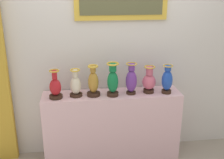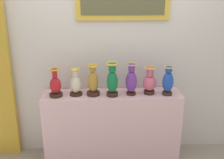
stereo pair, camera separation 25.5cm
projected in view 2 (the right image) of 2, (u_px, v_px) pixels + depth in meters
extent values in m
plane|color=gray|center=(112.00, 155.00, 3.56)|extent=(9.76, 9.76, 0.00)
cube|color=beige|center=(112.00, 126.00, 3.42)|extent=(1.65, 0.37, 0.87)
cube|color=silver|center=(111.00, 30.00, 3.27)|extent=(3.76, 0.10, 3.17)
cylinder|color=#382319|center=(56.00, 95.00, 3.19)|extent=(0.15, 0.15, 0.04)
ellipsoid|color=red|center=(55.00, 85.00, 3.15)|extent=(0.13, 0.13, 0.19)
cylinder|color=red|center=(55.00, 73.00, 3.11)|extent=(0.06, 0.06, 0.10)
torus|color=gold|center=(54.00, 69.00, 3.09)|extent=(0.12, 0.12, 0.02)
cylinder|color=#382319|center=(76.00, 94.00, 3.23)|extent=(0.15, 0.15, 0.03)
ellipsoid|color=beige|center=(76.00, 84.00, 3.19)|extent=(0.12, 0.12, 0.21)
cylinder|color=beige|center=(75.00, 73.00, 3.14)|extent=(0.06, 0.06, 0.08)
torus|color=gold|center=(75.00, 69.00, 3.13)|extent=(0.12, 0.12, 0.02)
cylinder|color=#382319|center=(93.00, 93.00, 3.23)|extent=(0.16, 0.16, 0.04)
ellipsoid|color=#B27F2D|center=(93.00, 82.00, 3.18)|extent=(0.12, 0.12, 0.25)
cylinder|color=#B27F2D|center=(93.00, 69.00, 3.13)|extent=(0.06, 0.06, 0.07)
torus|color=gold|center=(93.00, 66.00, 3.11)|extent=(0.12, 0.12, 0.02)
cylinder|color=#382319|center=(112.00, 94.00, 3.20)|extent=(0.13, 0.13, 0.04)
ellipsoid|color=#14723D|center=(112.00, 82.00, 3.16)|extent=(0.13, 0.13, 0.26)
cylinder|color=#14723D|center=(112.00, 68.00, 3.10)|extent=(0.08, 0.08, 0.09)
torus|color=gold|center=(112.00, 64.00, 3.08)|extent=(0.14, 0.14, 0.02)
cylinder|color=#382319|center=(131.00, 93.00, 3.24)|extent=(0.11, 0.11, 0.03)
ellipsoid|color=#6B3393|center=(131.00, 82.00, 3.20)|extent=(0.13, 0.13, 0.26)
cylinder|color=#6B3393|center=(132.00, 68.00, 3.14)|extent=(0.08, 0.08, 0.08)
torus|color=gold|center=(132.00, 64.00, 3.13)|extent=(0.13, 0.13, 0.01)
cylinder|color=#382319|center=(149.00, 92.00, 3.27)|extent=(0.13, 0.13, 0.04)
ellipsoid|color=#CC5972|center=(150.00, 83.00, 3.23)|extent=(0.16, 0.16, 0.18)
cylinder|color=#CC5972|center=(150.00, 72.00, 3.18)|extent=(0.08, 0.08, 0.10)
torus|color=gold|center=(150.00, 68.00, 3.17)|extent=(0.13, 0.13, 0.02)
cylinder|color=#382319|center=(167.00, 93.00, 3.24)|extent=(0.11, 0.11, 0.04)
ellipsoid|color=#1E47B2|center=(168.00, 82.00, 3.19)|extent=(0.13, 0.13, 0.24)
cylinder|color=#1E47B2|center=(169.00, 70.00, 3.14)|extent=(0.08, 0.08, 0.06)
torus|color=gold|center=(169.00, 67.00, 3.13)|extent=(0.12, 0.12, 0.01)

